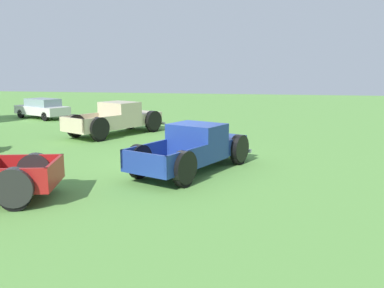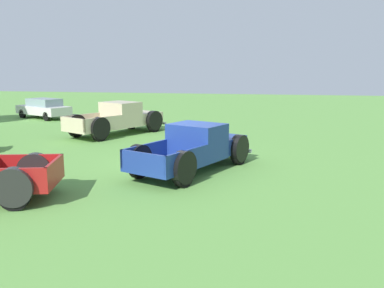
# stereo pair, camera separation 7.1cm
# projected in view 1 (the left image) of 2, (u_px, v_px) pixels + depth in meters

# --- Properties ---
(ground_plane) EXTENTS (80.00, 80.00, 0.00)m
(ground_plane) POSITION_uv_depth(u_px,v_px,m) (178.00, 166.00, 14.06)
(ground_plane) COLOR #5B9342
(pickup_truck_foreground) EXTENTS (5.28, 3.57, 1.53)m
(pickup_truck_foreground) POSITION_uv_depth(u_px,v_px,m) (198.00, 147.00, 13.53)
(pickup_truck_foreground) COLOR navy
(pickup_truck_foreground) RESTS_ON ground_plane
(pickup_truck_behind_right) EXTENTS (5.60, 4.11, 1.63)m
(pickup_truck_behind_right) POSITION_uv_depth(u_px,v_px,m) (121.00, 119.00, 20.83)
(pickup_truck_behind_right) COLOR #C6B793
(pickup_truck_behind_right) RESTS_ON ground_plane
(sedan_distant_a) EXTENTS (3.13, 4.29, 1.33)m
(sedan_distant_a) POSITION_uv_depth(u_px,v_px,m) (42.00, 108.00, 27.17)
(sedan_distant_a) COLOR silver
(sedan_distant_a) RESTS_ON ground_plane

